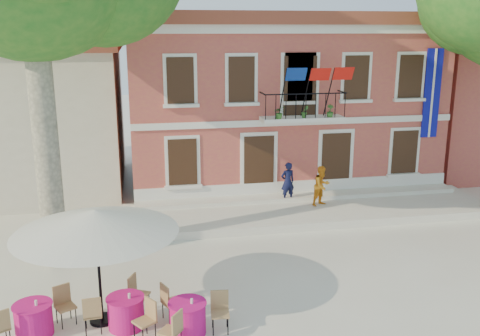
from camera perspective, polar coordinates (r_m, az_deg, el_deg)
name	(u,v)px	position (r m, az deg, el deg)	size (l,w,h in m)	color
ground	(290,268)	(16.10, 5.36, -10.58)	(90.00, 90.00, 0.00)	beige
main_building	(274,97)	(24.93, 3.61, 7.52)	(13.50, 9.59, 7.50)	#AE3E44
neighbor_west	(16,113)	(25.78, -22.76, 5.39)	(9.40, 9.40, 6.40)	beige
terrace	(309,211)	(20.50, 7.34, -4.56)	(14.00, 3.40, 0.30)	silver
patio_umbrella	(95,222)	(12.76, -15.16, -5.55)	(3.81, 3.81, 2.84)	black
pedestrian_navy	(288,182)	(20.87, 5.10, -1.48)	(0.57, 0.37, 1.56)	#101336
pedestrian_orange	(322,186)	(20.54, 8.71, -1.88)	(0.75, 0.58, 1.54)	orange
cafe_table_0	(126,311)	(13.25, -12.09, -14.65)	(1.68, 1.87, 0.95)	#C01274
cafe_table_1	(188,316)	(12.82, -5.61, -15.45)	(1.71, 1.86, 0.95)	#C01274
cafe_table_2	(34,318)	(13.54, -21.16, -14.73)	(1.90, 1.26, 0.95)	#C01274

